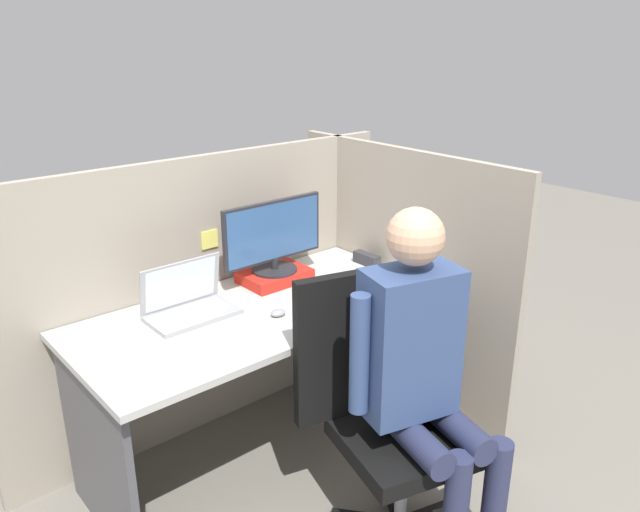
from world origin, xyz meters
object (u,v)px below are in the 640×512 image
stapler (367,259)px  laptop (189,305)px  paper_box (275,276)px  carrot_toy (348,299)px  monitor (273,236)px  office_chair (380,408)px  person (422,364)px

stapler → laptop: bearing=176.7°
paper_box → carrot_toy: size_ratio=2.52×
paper_box → monitor: (0.00, 0.00, 0.20)m
office_chair → person: (0.04, -0.16, 0.25)m
laptop → office_chair: 0.90m
monitor → person: person is taller
stapler → person: size_ratio=0.12×
monitor → laptop: bearing=-171.7°
paper_box → office_chair: office_chair is taller
paper_box → monitor: monitor is taller
stapler → carrot_toy: bearing=-144.2°
monitor → laptop: size_ratio=1.47×
paper_box → stapler: (0.49, -0.13, 0.00)m
monitor → paper_box: bearing=-90.0°
paper_box → person: person is taller
paper_box → office_chair: (-0.13, -0.84, -0.26)m
carrot_toy → person: bearing=-106.5°
laptop → office_chair: bearing=-64.1°
monitor → office_chair: 0.97m
stapler → person: 1.05m
paper_box → laptop: size_ratio=0.86×
paper_box → monitor: size_ratio=0.58×
laptop → stapler: laptop is taller
laptop → carrot_toy: laptop is taller
office_chair → monitor: bearing=81.3°
paper_box → stapler: 0.51m
laptop → person: 1.02m
carrot_toy → office_chair: size_ratio=0.12×
laptop → carrot_toy: size_ratio=2.94×
paper_box → laptop: (-0.50, -0.07, 0.02)m
laptop → stapler: (1.00, -0.06, -0.02)m
paper_box → monitor: bearing=90.0°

